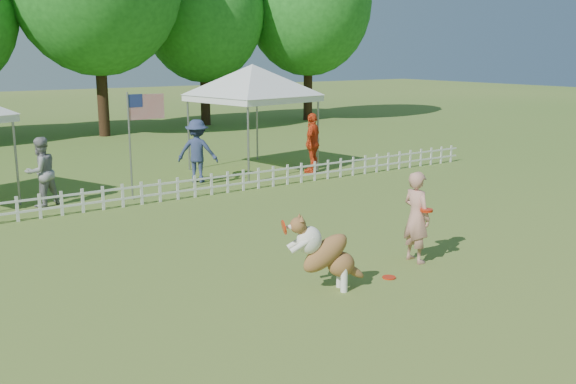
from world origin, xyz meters
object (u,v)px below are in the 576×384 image
at_px(canopy_tent_right, 253,119).
at_px(spectator_a, 41,172).
at_px(spectator_c, 313,143).
at_px(frisbee_on_turf, 389,277).
at_px(handler, 416,217).
at_px(dog, 327,253).
at_px(flag_pole, 130,147).
at_px(spectator_b, 197,151).

distance_m(canopy_tent_right, spectator_a, 7.19).
bearing_deg(spectator_c, frisbee_on_turf, 25.79).
xyz_separation_m(handler, dog, (-2.30, -0.27, -0.21)).
height_order(flag_pole, spectator_c, flag_pole).
relative_size(spectator_a, spectator_c, 0.91).
height_order(handler, spectator_b, spectator_b).
bearing_deg(spectator_a, spectator_b, 165.24).
height_order(handler, flag_pole, flag_pole).
relative_size(canopy_tent_right, spectator_a, 1.92).
bearing_deg(canopy_tent_right, spectator_c, -55.74).
relative_size(frisbee_on_turf, spectator_b, 0.12).
distance_m(handler, canopy_tent_right, 10.12).
relative_size(flag_pole, spectator_c, 1.47).
distance_m(frisbee_on_turf, spectator_c, 10.06).
distance_m(canopy_tent_right, spectator_b, 2.64).
bearing_deg(canopy_tent_right, handler, -113.82).
xyz_separation_m(handler, canopy_tent_right, (2.41, 9.79, 0.83)).
xyz_separation_m(handler, spectator_b, (0.00, 9.00, 0.09)).
height_order(spectator_b, spectator_c, spectator_c).
relative_size(dog, spectator_b, 0.69).
relative_size(dog, spectator_a, 0.73).
bearing_deg(handler, dog, 99.12).
xyz_separation_m(flag_pole, spectator_a, (-2.13, 0.60, -0.53)).
height_order(frisbee_on_turf, canopy_tent_right, canopy_tent_right).
bearing_deg(spectator_a, frisbee_on_turf, 90.66).
relative_size(canopy_tent_right, flag_pole, 1.19).
bearing_deg(spectator_b, flag_pole, 64.03).
height_order(dog, spectator_b, spectator_b).
bearing_deg(spectator_c, dog, 19.40).
height_order(canopy_tent_right, flag_pole, canopy_tent_right).
distance_m(frisbee_on_turf, spectator_a, 9.62).
xyz_separation_m(handler, spectator_c, (3.79, 8.38, 0.11)).
xyz_separation_m(canopy_tent_right, spectator_c, (1.38, -1.41, -0.72)).
relative_size(frisbee_on_turf, canopy_tent_right, 0.07).
distance_m(handler, spectator_b, 9.00).
bearing_deg(spectator_b, frisbee_on_turf, 123.32).
height_order(frisbee_on_turf, spectator_c, spectator_c).
distance_m(flag_pole, spectator_a, 2.27).
distance_m(frisbee_on_turf, canopy_tent_right, 10.89).
xyz_separation_m(frisbee_on_turf, spectator_c, (4.82, 8.79, 0.95)).
height_order(frisbee_on_turf, spectator_b, spectator_b).
bearing_deg(spectator_a, dog, 83.51).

